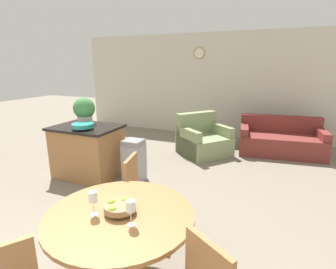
% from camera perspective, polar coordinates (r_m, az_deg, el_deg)
% --- Properties ---
extents(wall_back, '(8.00, 0.09, 2.70)m').
position_cam_1_polar(wall_back, '(7.18, 10.86, 10.41)').
color(wall_back, beige).
rests_on(wall_back, ground_plane).
extents(dining_table, '(1.21, 1.21, 0.72)m').
position_cam_1_polar(dining_table, '(2.33, -10.19, -19.86)').
color(dining_table, '#9E6B3D').
rests_on(dining_table, ground_plane).
extents(dining_chair_far_side, '(0.50, 0.50, 0.89)m').
position_cam_1_polar(dining_chair_far_side, '(3.06, -5.81, -12.11)').
color(dining_chair_far_side, '#9E6B3D').
rests_on(dining_chair_far_side, ground_plane).
extents(fruit_bowl, '(0.26, 0.26, 0.10)m').
position_cam_1_polar(fruit_bowl, '(2.22, -10.47, -15.17)').
color(fruit_bowl, olive).
rests_on(fruit_bowl, dining_table).
extents(wine_glass_left, '(0.07, 0.07, 0.20)m').
position_cam_1_polar(wine_glass_left, '(2.19, -16.04, -13.13)').
color(wine_glass_left, silver).
rests_on(wine_glass_left, dining_table).
extents(wine_glass_right, '(0.07, 0.07, 0.20)m').
position_cam_1_polar(wine_glass_right, '(2.01, -8.16, -15.39)').
color(wine_glass_right, silver).
rests_on(wine_glass_right, dining_table).
extents(kitchen_island, '(1.10, 0.81, 0.89)m').
position_cam_1_polar(kitchen_island, '(4.72, -17.03, -3.48)').
color(kitchen_island, '#9E6B3D').
rests_on(kitchen_island, ground_plane).
extents(teal_bowl, '(0.35, 0.35, 0.09)m').
position_cam_1_polar(teal_bowl, '(4.40, -18.08, 1.84)').
color(teal_bowl, teal).
rests_on(teal_bowl, kitchen_island).
extents(potted_plant, '(0.37, 0.37, 0.46)m').
position_cam_1_polar(potted_plant, '(4.76, -17.76, 5.12)').
color(potted_plant, beige).
rests_on(potted_plant, kitchen_island).
extents(trash_bin, '(0.32, 0.31, 0.71)m').
position_cam_1_polar(trash_bin, '(4.38, -7.41, -5.66)').
color(trash_bin, '#9E9EA3').
rests_on(trash_bin, ground_plane).
extents(couch, '(1.80, 1.09, 0.78)m').
position_cam_1_polar(couch, '(6.22, 23.25, -1.30)').
color(couch, maroon).
rests_on(couch, ground_plane).
extents(armchair, '(1.28, 1.29, 0.87)m').
position_cam_1_polar(armchair, '(5.73, 7.64, -1.32)').
color(armchair, gray).
rests_on(armchair, ground_plane).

